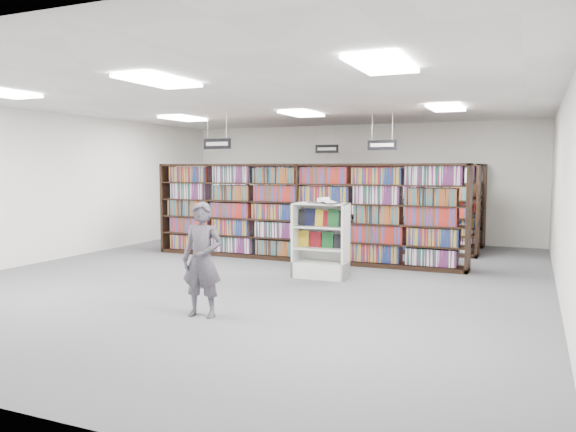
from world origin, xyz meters
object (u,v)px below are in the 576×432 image
at_px(bookshelf_row_near, 302,212).
at_px(endcap_display, 321,252).
at_px(open_book, 324,201).
at_px(shopper, 202,260).

height_order(bookshelf_row_near, endcap_display, bookshelf_row_near).
bearing_deg(endcap_display, open_book, -52.15).
relative_size(bookshelf_row_near, endcap_display, 5.08).
distance_m(endcap_display, shopper, 3.25).
relative_size(endcap_display, shopper, 0.88).
bearing_deg(bookshelf_row_near, open_book, -56.55).
relative_size(bookshelf_row_near, open_book, 11.45).
bearing_deg(open_book, shopper, -85.88).
xyz_separation_m(bookshelf_row_near, shopper, (0.51, -4.81, -0.27)).
relative_size(endcap_display, open_book, 2.25).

